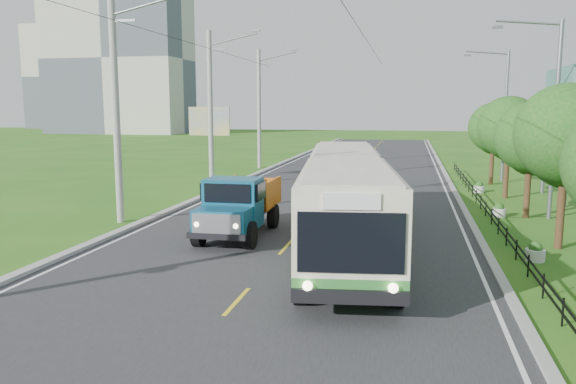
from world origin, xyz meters
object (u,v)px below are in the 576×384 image
(bus, at_px, (345,192))
(planter_near, at_px, (535,253))
(pole_far, at_px, (259,108))
(tree_fifth, at_px, (509,131))
(streetlight_mid, at_px, (552,113))
(streetlight_far, at_px, (503,111))
(pole_near, at_px, (117,108))
(dump_truck, at_px, (239,202))
(planter_mid, at_px, (499,211))
(planter_far, at_px, (479,188))
(billboard_left, at_px, (209,126))
(billboard_right, at_px, (558,104))
(tree_back, at_px, (494,130))
(tree_fourth, at_px, (531,141))
(tree_third, at_px, (567,139))
(pole_mid, at_px, (211,108))

(bus, bearing_deg, planter_near, -18.04)
(pole_far, xyz_separation_m, tree_fifth, (18.12, -12.86, -1.24))
(streetlight_mid, height_order, streetlight_far, same)
(pole_near, distance_m, dump_truck, 7.23)
(planter_mid, height_order, planter_far, same)
(billboard_left, distance_m, billboard_right, 22.21)
(tree_back, height_order, billboard_left, tree_back)
(pole_far, height_order, tree_fourth, pole_far)
(tree_fourth, xyz_separation_m, planter_far, (-1.26, 7.86, -3.30))
(tree_fourth, xyz_separation_m, planter_mid, (-1.26, -0.14, -3.30))
(tree_fifth, distance_m, dump_truck, 17.66)
(tree_third, relative_size, billboard_right, 0.82)
(pole_mid, height_order, streetlight_mid, pole_mid)
(pole_mid, relative_size, planter_far, 14.93)
(planter_near, relative_size, planter_mid, 1.00)
(pole_far, relative_size, tree_third, 1.67)
(pole_mid, distance_m, pole_far, 12.00)
(planter_far, bearing_deg, streetlight_mid, -75.68)
(tree_third, relative_size, bus, 0.35)
(tree_third, relative_size, planter_near, 8.96)
(pole_mid, bearing_deg, planter_mid, -22.54)
(pole_far, bearing_deg, billboard_right, -32.30)
(billboard_left, relative_size, bus, 0.30)
(billboard_right, bearing_deg, dump_truck, -139.33)
(streetlight_mid, bearing_deg, tree_fourth, 169.85)
(tree_third, distance_m, tree_back, 18.00)
(planter_near, distance_m, planter_far, 16.00)
(pole_near, height_order, streetlight_mid, pole_near)
(planter_mid, bearing_deg, planter_far, 90.00)
(pole_near, distance_m, tree_fifth, 21.31)
(pole_far, relative_size, planter_near, 14.93)
(tree_third, xyz_separation_m, streetlight_mid, (0.79, 5.86, 0.92))
(pole_far, distance_m, tree_third, 30.78)
(tree_fifth, distance_m, bus, 15.20)
(tree_fourth, relative_size, streetlight_mid, 0.60)
(tree_third, distance_m, planter_far, 14.40)
(planter_far, xyz_separation_m, dump_truck, (-10.84, -14.49, 1.09))
(tree_fifth, height_order, tree_back, tree_fifth)
(dump_truck, bearing_deg, pole_far, 102.53)
(tree_third, bearing_deg, pole_far, 126.09)
(planter_near, height_order, bus, bus)
(tree_back, distance_m, billboard_left, 19.48)
(pole_far, height_order, streetlight_mid, pole_far)
(planter_near, distance_m, billboard_left, 25.78)
(tree_fourth, relative_size, planter_far, 8.06)
(tree_fifth, height_order, billboard_right, billboard_right)
(tree_fifth, xyz_separation_m, planter_far, (-1.26, 1.86, -3.57))
(pole_mid, distance_m, tree_third, 22.25)
(streetlight_far, relative_size, planter_near, 13.54)
(tree_back, distance_m, dump_truck, 22.33)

